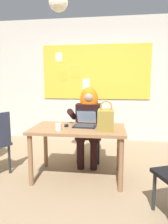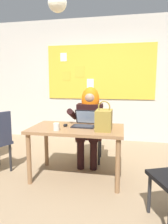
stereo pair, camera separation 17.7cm
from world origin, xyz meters
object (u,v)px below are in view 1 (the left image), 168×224
object	(u,v)px
chair_at_desk	(89,130)
handbag	(106,120)
desk_main	(78,134)
computer_mouse	(66,125)
coffee_mug	(58,127)
person_costumed	(89,118)
laptop	(85,122)

from	to	relation	value
chair_at_desk	handbag	size ratio (longest dim) A/B	2.38
desk_main	handbag	xyz separation A→B (m)	(0.38, -0.08, 0.23)
computer_mouse	coffee_mug	size ratio (longest dim) A/B	1.09
desk_main	computer_mouse	size ratio (longest dim) A/B	12.16
person_costumed	computer_mouse	world-z (taller)	person_costumed
desk_main	chair_at_desk	distance (m)	0.74
computer_mouse	coffee_mug	xyz separation A→B (m)	(-0.04, -0.26, 0.03)
chair_at_desk	person_costumed	distance (m)	0.26
chair_at_desk	coffee_mug	world-z (taller)	chair_at_desk
handbag	coffee_mug	bearing A→B (deg)	-166.60
laptop	coffee_mug	size ratio (longest dim) A/B	3.51
desk_main	handbag	bearing A→B (deg)	-11.64
person_costumed	computer_mouse	bearing A→B (deg)	-26.78
desk_main	coffee_mug	xyz separation A→B (m)	(-0.22, -0.22, 0.14)
chair_at_desk	computer_mouse	distance (m)	0.76
chair_at_desk	laptop	size ratio (longest dim) A/B	2.70
person_costumed	computer_mouse	size ratio (longest dim) A/B	12.00
person_costumed	desk_main	bearing A→B (deg)	-10.02
chair_at_desk	desk_main	bearing A→B (deg)	-8.23
desk_main	computer_mouse	bearing A→B (deg)	167.81
person_costumed	laptop	world-z (taller)	person_costumed
chair_at_desk	laptop	xyz separation A→B (m)	(0.02, -0.61, 0.26)
chair_at_desk	coffee_mug	distance (m)	1.02
desk_main	person_costumed	world-z (taller)	person_costumed
desk_main	coffee_mug	size ratio (longest dim) A/B	13.31
chair_at_desk	handbag	bearing A→B (deg)	18.07
coffee_mug	handbag	bearing A→B (deg)	13.40
person_costumed	chair_at_desk	bearing A→B (deg)	-179.49
desk_main	handbag	size ratio (longest dim) A/B	3.35
desk_main	laptop	distance (m)	0.20
chair_at_desk	handbag	xyz separation A→B (m)	(0.31, -0.80, 0.35)
person_costumed	coffee_mug	size ratio (longest dim) A/B	13.14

